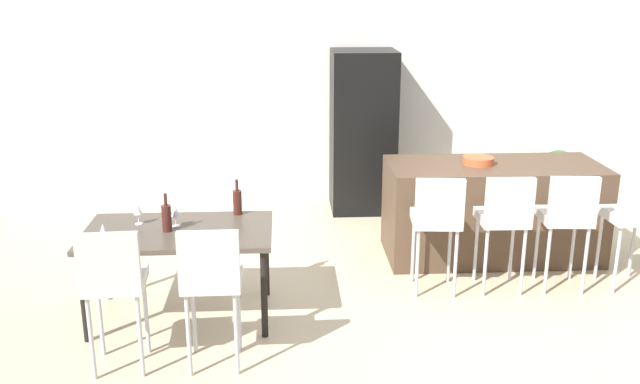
% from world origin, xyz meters
% --- Properties ---
extents(ground_plane, '(10.00, 10.00, 0.00)m').
position_xyz_m(ground_plane, '(0.00, 0.00, 0.00)').
color(ground_plane, '#C6B28E').
extents(back_wall, '(10.00, 0.12, 2.90)m').
position_xyz_m(back_wall, '(0.00, 2.83, 1.45)').
color(back_wall, silver).
rests_on(back_wall, ground_plane).
extents(kitchen_island, '(2.02, 0.86, 0.92)m').
position_xyz_m(kitchen_island, '(0.43, 0.86, 0.46)').
color(kitchen_island, '#4C3828').
rests_on(kitchen_island, ground_plane).
extents(bar_chair_left, '(0.43, 0.43, 1.05)m').
position_xyz_m(bar_chair_left, '(-0.29, 0.05, 0.70)').
color(bar_chair_left, beige).
rests_on(bar_chair_left, ground_plane).
extents(bar_chair_middle, '(0.41, 0.41, 1.05)m').
position_xyz_m(bar_chair_middle, '(0.28, 0.05, 0.70)').
color(bar_chair_middle, beige).
rests_on(bar_chair_middle, ground_plane).
extents(bar_chair_right, '(0.43, 0.43, 1.05)m').
position_xyz_m(bar_chair_right, '(0.82, 0.05, 0.70)').
color(bar_chair_right, beige).
rests_on(bar_chair_right, ground_plane).
extents(bar_chair_far, '(0.42, 0.42, 1.05)m').
position_xyz_m(bar_chair_far, '(1.41, 0.05, 0.70)').
color(bar_chair_far, beige).
rests_on(bar_chair_far, ground_plane).
extents(dining_table, '(1.45, 0.85, 0.74)m').
position_xyz_m(dining_table, '(-2.39, -0.29, 0.67)').
color(dining_table, '#4C4238').
rests_on(dining_table, ground_plane).
extents(dining_chair_near, '(0.42, 0.42, 1.05)m').
position_xyz_m(dining_chair_near, '(-2.71, -1.07, 0.70)').
color(dining_chair_near, beige).
rests_on(dining_chair_near, ground_plane).
extents(dining_chair_far, '(0.40, 0.40, 1.05)m').
position_xyz_m(dining_chair_far, '(-2.06, -1.07, 0.70)').
color(dining_chair_far, beige).
rests_on(dining_chair_far, ground_plane).
extents(wine_bottle_far, '(0.07, 0.07, 0.30)m').
position_xyz_m(wine_bottle_far, '(-1.95, 0.06, 0.85)').
color(wine_bottle_far, '#471E19').
rests_on(wine_bottle_far, dining_table).
extents(wine_bottle_corner, '(0.07, 0.07, 0.30)m').
position_xyz_m(wine_bottle_corner, '(-2.47, -0.31, 0.85)').
color(wine_bottle_corner, '#471E19').
rests_on(wine_bottle_corner, dining_table).
extents(wine_glass_left, '(0.07, 0.07, 0.17)m').
position_xyz_m(wine_glass_left, '(-2.72, -0.14, 0.86)').
color(wine_glass_left, silver).
rests_on(wine_glass_left, dining_table).
extents(wine_glass_middle, '(0.07, 0.07, 0.17)m').
position_xyz_m(wine_glass_middle, '(-2.87, -0.61, 0.86)').
color(wine_glass_middle, silver).
rests_on(wine_glass_middle, dining_table).
extents(wine_glass_right, '(0.07, 0.07, 0.17)m').
position_xyz_m(wine_glass_right, '(-2.42, -0.20, 0.86)').
color(wine_glass_right, silver).
rests_on(wine_glass_right, dining_table).
extents(refrigerator, '(0.72, 0.68, 1.84)m').
position_xyz_m(refrigerator, '(-0.65, 2.39, 0.92)').
color(refrigerator, black).
rests_on(refrigerator, ground_plane).
extents(fruit_bowl, '(0.29, 0.29, 0.07)m').
position_xyz_m(fruit_bowl, '(0.27, 0.88, 0.96)').
color(fruit_bowl, '#C6512D').
rests_on(fruit_bowl, kitchen_island).
extents(potted_plant, '(0.47, 0.47, 0.67)m').
position_xyz_m(potted_plant, '(1.67, 2.38, 0.40)').
color(potted_plant, '#996B4C').
rests_on(potted_plant, ground_plane).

